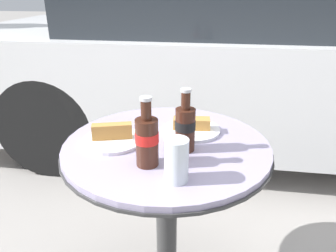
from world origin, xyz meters
TOP-DOWN VIEW (x-y plane):
  - bistro_table at (0.00, 0.00)m, footprint 0.74×0.74m
  - cola_bottle_left at (-0.03, -0.16)m, footprint 0.07×0.07m
  - cola_bottle_right at (0.07, -0.04)m, footprint 0.07×0.07m
  - drinking_glass at (0.07, -0.23)m, footprint 0.07×0.07m
  - lunch_plate_near at (0.08, 0.11)m, footprint 0.22×0.22m
  - lunch_plate_far at (-0.19, -0.02)m, footprint 0.22×0.22m
  - parked_car at (0.36, 1.73)m, footprint 4.42×1.84m

SIDE VIEW (x-z plane):
  - bistro_table at x=0.00m, z-range 0.21..0.94m
  - parked_car at x=0.36m, z-range -0.03..1.37m
  - lunch_plate_near at x=0.08m, z-range 0.72..0.77m
  - lunch_plate_far at x=-0.19m, z-range 0.71..0.78m
  - drinking_glass at x=0.07m, z-range 0.73..0.85m
  - cola_bottle_right at x=0.07m, z-range 0.71..0.92m
  - cola_bottle_left at x=-0.03m, z-range 0.71..0.93m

